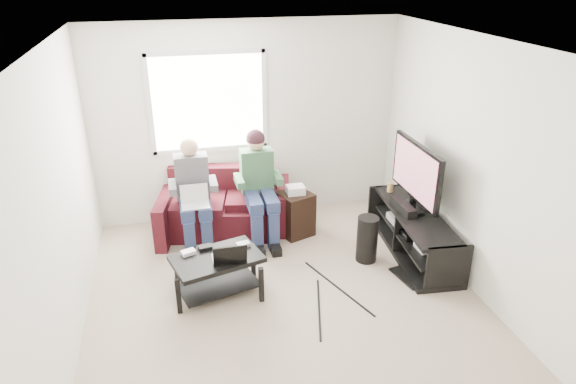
{
  "coord_description": "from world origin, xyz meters",
  "views": [
    {
      "loc": [
        -1.0,
        -4.17,
        3.25
      ],
      "look_at": [
        0.14,
        0.6,
        1.01
      ],
      "focal_mm": 32.0,
      "sensor_mm": 36.0,
      "label": 1
    }
  ],
  "objects_px": {
    "sofa": "(226,208)",
    "end_table": "(295,213)",
    "tv_stand": "(413,235)",
    "tv": "(416,173)",
    "coffee_table": "(217,266)",
    "subwoofer": "(367,239)"
  },
  "relations": [
    {
      "from": "tv",
      "to": "subwoofer",
      "type": "relative_size",
      "value": 1.97
    },
    {
      "from": "coffee_table",
      "to": "tv_stand",
      "type": "relative_size",
      "value": 0.6
    },
    {
      "from": "subwoofer",
      "to": "tv",
      "type": "bearing_deg",
      "value": 10.39
    },
    {
      "from": "coffee_table",
      "to": "tv_stand",
      "type": "height_order",
      "value": "tv_stand"
    },
    {
      "from": "subwoofer",
      "to": "end_table",
      "type": "distance_m",
      "value": 1.05
    },
    {
      "from": "tv_stand",
      "to": "tv",
      "type": "height_order",
      "value": "tv"
    },
    {
      "from": "tv_stand",
      "to": "end_table",
      "type": "distance_m",
      "value": 1.49
    },
    {
      "from": "tv_stand",
      "to": "end_table",
      "type": "height_order",
      "value": "end_table"
    },
    {
      "from": "subwoofer",
      "to": "tv_stand",
      "type": "bearing_deg",
      "value": 0.8
    },
    {
      "from": "tv_stand",
      "to": "sofa",
      "type": "bearing_deg",
      "value": 151.56
    },
    {
      "from": "tv",
      "to": "end_table",
      "type": "relative_size",
      "value": 1.64
    },
    {
      "from": "end_table",
      "to": "tv",
      "type": "bearing_deg",
      "value": -29.52
    },
    {
      "from": "sofa",
      "to": "subwoofer",
      "type": "height_order",
      "value": "sofa"
    },
    {
      "from": "sofa",
      "to": "coffee_table",
      "type": "relative_size",
      "value": 1.83
    },
    {
      "from": "tv",
      "to": "subwoofer",
      "type": "xyz_separation_m",
      "value": [
        -0.59,
        -0.11,
        -0.73
      ]
    },
    {
      "from": "tv_stand",
      "to": "subwoofer",
      "type": "distance_m",
      "value": 0.59
    },
    {
      "from": "sofa",
      "to": "subwoofer",
      "type": "xyz_separation_m",
      "value": [
        1.51,
        -1.15,
        -0.02
      ]
    },
    {
      "from": "sofa",
      "to": "subwoofer",
      "type": "distance_m",
      "value": 1.89
    },
    {
      "from": "sofa",
      "to": "coffee_table",
      "type": "xyz_separation_m",
      "value": [
        -0.26,
        -1.4,
        0.03
      ]
    },
    {
      "from": "subwoofer",
      "to": "end_table",
      "type": "relative_size",
      "value": 0.83
    },
    {
      "from": "sofa",
      "to": "end_table",
      "type": "height_order",
      "value": "sofa"
    },
    {
      "from": "subwoofer",
      "to": "end_table",
      "type": "height_order",
      "value": "end_table"
    }
  ]
}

